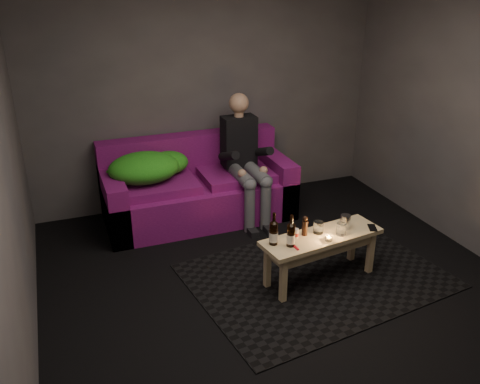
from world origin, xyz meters
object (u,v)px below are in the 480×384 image
object	(u,v)px
sofa	(197,190)
beer_bottle_a	(274,233)
coffee_table	(321,243)
person	(244,156)
beer_bottle_b	(291,235)
steel_cup	(345,222)

from	to	relation	value
sofa	beer_bottle_a	world-z (taller)	sofa
coffee_table	person	bearing A→B (deg)	95.60
beer_bottle_a	beer_bottle_b	size ratio (longest dim) A/B	1.02
person	steel_cup	bearing A→B (deg)	-74.27
coffee_table	steel_cup	world-z (taller)	steel_cup
coffee_table	sofa	bearing A→B (deg)	111.38
sofa	steel_cup	xyz separation A→B (m)	(0.89, -1.58, 0.19)
beer_bottle_b	beer_bottle_a	bearing A→B (deg)	147.07
sofa	steel_cup	size ratio (longest dim) A/B	16.38
sofa	steel_cup	world-z (taller)	sofa
sofa	beer_bottle_b	world-z (taller)	sofa
coffee_table	beer_bottle_b	xyz separation A→B (m)	(-0.33, -0.07, 0.18)
beer_bottle_b	person	bearing A→B (deg)	82.95
sofa	beer_bottle_a	xyz separation A→B (m)	(0.18, -1.62, 0.24)
person	beer_bottle_a	distance (m)	1.50
coffee_table	steel_cup	distance (m)	0.30
beer_bottle_a	steel_cup	distance (m)	0.71
sofa	coffee_table	distance (m)	1.75
sofa	beer_bottle_b	distance (m)	1.74
sofa	beer_bottle_a	bearing A→B (deg)	-83.51
coffee_table	beer_bottle_b	distance (m)	0.39
person	steel_cup	distance (m)	1.49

